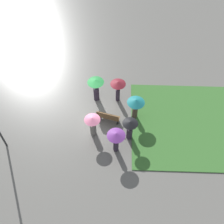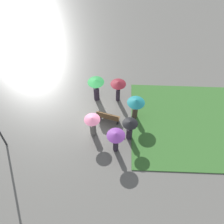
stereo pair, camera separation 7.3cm
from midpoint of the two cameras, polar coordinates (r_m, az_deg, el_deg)
ground_plane at (r=19.38m, az=-4.01°, el=0.17°), size 90.00×90.00×0.00m
lawn_patch_near at (r=19.45m, az=16.89°, el=-2.53°), size 8.63×6.88×0.06m
park_bench at (r=18.46m, az=-0.70°, el=-1.00°), size 1.58×0.80×0.90m
crowd_person_purple at (r=16.48m, az=0.91°, el=-5.24°), size 1.09×1.09×1.84m
crowd_person_maroon at (r=18.94m, az=1.37°, el=5.18°), size 1.04×1.04×1.84m
crowd_person_green at (r=19.04m, az=-3.14°, el=5.31°), size 1.11×1.11×1.95m
crowd_person_pink at (r=17.42m, az=-3.86°, el=-2.31°), size 1.00×1.00×1.69m
crowd_person_black at (r=17.19m, az=3.76°, el=-3.15°), size 0.95×0.95×1.76m
crowd_person_teal at (r=18.02m, az=4.97°, el=1.57°), size 1.14×1.14×1.81m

